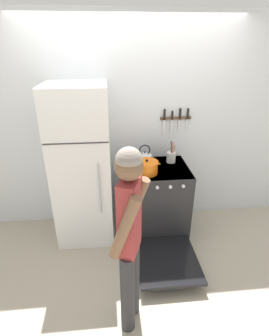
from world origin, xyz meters
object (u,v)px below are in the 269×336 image
object	(u,v)px
refrigerator	(82,167)
tea_kettle	(145,158)
person	(130,236)
dutch_oven_pot	(147,167)
stove_range	(158,201)
utensil_jar	(171,157)

from	to	relation	value
refrigerator	tea_kettle	distance (m)	0.75
person	dutch_oven_pot	bearing A→B (deg)	5.44
stove_range	utensil_jar	size ratio (longest dim) A/B	4.82
stove_range	dutch_oven_pot	xyz separation A→B (m)	(-0.16, -0.09, 0.52)
dutch_oven_pot	utensil_jar	size ratio (longest dim) A/B	1.06
refrigerator	dutch_oven_pot	xyz separation A→B (m)	(0.73, -0.15, 0.04)
stove_range	tea_kettle	world-z (taller)	tea_kettle
stove_range	dutch_oven_pot	bearing A→B (deg)	-149.64
refrigerator	person	distance (m)	1.31
refrigerator	tea_kettle	world-z (taller)	refrigerator
tea_kettle	utensil_jar	world-z (taller)	utensil_jar
stove_range	tea_kettle	distance (m)	0.57
dutch_oven_pot	tea_kettle	bearing A→B (deg)	87.28
utensil_jar	dutch_oven_pot	bearing A→B (deg)	-141.54
utensil_jar	tea_kettle	bearing A→B (deg)	-178.92
stove_range	person	distance (m)	1.35
dutch_oven_pot	person	xyz separation A→B (m)	(-0.28, -1.08, -0.03)
dutch_oven_pot	tea_kettle	xyz separation A→B (m)	(0.01, 0.26, 0.00)
refrigerator	person	world-z (taller)	refrigerator
person	tea_kettle	bearing A→B (deg)	7.64
stove_range	person	xyz separation A→B (m)	(-0.44, -1.18, 0.49)
refrigerator	utensil_jar	xyz separation A→B (m)	(1.07, 0.12, 0.04)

